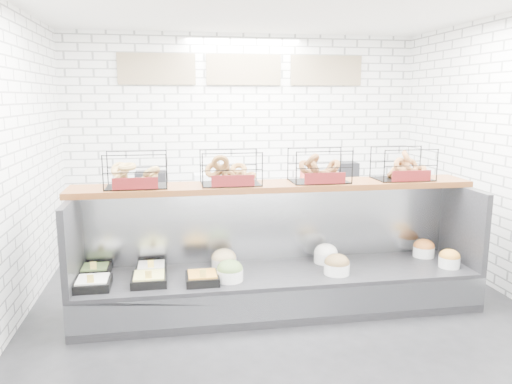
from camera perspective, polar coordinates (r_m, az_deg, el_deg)
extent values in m
plane|color=black|center=(4.98, 3.40, -14.45)|extent=(5.50, 5.50, 0.00)
cube|color=white|center=(7.24, -1.40, 5.85)|extent=(5.00, 0.02, 3.00)
cube|color=tan|center=(7.12, -11.28, 13.63)|extent=(1.05, 0.03, 0.42)
cube|color=tan|center=(7.19, -1.40, 13.80)|extent=(1.05, 0.03, 0.42)
cube|color=tan|center=(7.46, 8.03, 13.59)|extent=(1.05, 0.03, 0.42)
cube|color=black|center=(5.17, 2.66, -11.05)|extent=(4.00, 0.90, 0.40)
cube|color=#93969B|center=(4.77, 3.80, -12.73)|extent=(4.00, 0.03, 0.28)
cube|color=#93969B|center=(5.37, 1.79, -3.48)|extent=(4.00, 0.08, 0.80)
cube|color=black|center=(4.96, -20.23, -5.36)|extent=(0.06, 0.90, 0.80)
cube|color=black|center=(5.72, 22.41, -3.40)|extent=(0.06, 0.90, 0.80)
cube|color=black|center=(4.87, -18.14, -9.96)|extent=(0.32, 0.32, 0.08)
cube|color=white|center=(4.86, -18.17, -9.57)|extent=(0.27, 0.27, 0.04)
cube|color=#FED658|center=(4.74, -18.40, -9.41)|extent=(0.06, 0.01, 0.08)
cube|color=black|center=(5.20, -17.88, -8.61)|extent=(0.28, 0.28, 0.08)
cube|color=olive|center=(5.19, -17.90, -8.25)|extent=(0.24, 0.24, 0.04)
cube|color=#FED658|center=(5.08, -18.10, -8.02)|extent=(0.06, 0.01, 0.08)
cube|color=black|center=(4.84, -12.10, -9.79)|extent=(0.33, 0.33, 0.08)
cube|color=#EEEA7A|center=(4.83, -12.11, -9.40)|extent=(0.28, 0.28, 0.04)
cube|color=#FED658|center=(4.70, -12.20, -9.25)|extent=(0.06, 0.01, 0.08)
cube|color=black|center=(5.12, -11.86, -8.64)|extent=(0.30, 0.30, 0.08)
cube|color=white|center=(5.10, -11.87, -8.27)|extent=(0.26, 0.26, 0.04)
cube|color=#FED658|center=(4.99, -11.94, -8.07)|extent=(0.06, 0.01, 0.08)
cube|color=black|center=(4.79, -6.15, -9.83)|extent=(0.31, 0.31, 0.08)
cube|color=orange|center=(4.78, -6.16, -9.44)|extent=(0.26, 0.26, 0.04)
cube|color=#FED658|center=(4.66, -6.08, -9.25)|extent=(0.06, 0.01, 0.08)
cylinder|color=white|center=(4.83, -3.01, -9.44)|extent=(0.25, 0.25, 0.11)
ellipsoid|color=#5C7C3F|center=(4.80, -3.02, -8.77)|extent=(0.25, 0.25, 0.17)
cylinder|color=white|center=(5.16, -3.69, -8.10)|extent=(0.26, 0.26, 0.11)
ellipsoid|color=#DBC087|center=(5.14, -3.70, -7.47)|extent=(0.25, 0.25, 0.18)
cylinder|color=white|center=(5.05, 9.20, -8.62)|extent=(0.25, 0.25, 0.11)
ellipsoid|color=brown|center=(5.03, 9.22, -7.97)|extent=(0.25, 0.25, 0.17)
cylinder|color=white|center=(5.37, 7.97, -7.39)|extent=(0.25, 0.25, 0.11)
ellipsoid|color=white|center=(5.36, 7.98, -6.78)|extent=(0.24, 0.24, 0.17)
cylinder|color=white|center=(5.55, 21.21, -7.46)|extent=(0.21, 0.21, 0.11)
ellipsoid|color=#C6802A|center=(5.53, 21.25, -6.87)|extent=(0.21, 0.21, 0.15)
cylinder|color=white|center=(5.81, 18.61, -6.46)|extent=(0.23, 0.23, 0.11)
ellipsoid|color=#C56A29|center=(5.80, 18.64, -5.89)|extent=(0.23, 0.23, 0.16)
cube|color=#522911|center=(5.09, 2.24, 0.69)|extent=(4.10, 0.50, 0.06)
cube|color=black|center=(4.97, -13.54, 2.48)|extent=(0.60, 0.38, 0.34)
cube|color=#571010|center=(4.78, -13.64, 0.95)|extent=(0.42, 0.02, 0.11)
cube|color=black|center=(4.99, -2.93, 2.80)|extent=(0.60, 0.38, 0.34)
cube|color=#571010|center=(4.80, -2.64, 1.29)|extent=(0.42, 0.02, 0.11)
cube|color=black|center=(5.18, 7.25, 3.02)|extent=(0.60, 0.38, 0.34)
cube|color=#571010|center=(5.00, 7.89, 1.57)|extent=(0.42, 0.02, 0.11)
cube|color=black|center=(5.51, 16.46, 3.13)|extent=(0.60, 0.38, 0.34)
cube|color=#571010|center=(5.35, 17.34, 1.78)|extent=(0.42, 0.02, 0.11)
cube|color=#93969B|center=(7.09, -0.98, -2.85)|extent=(4.00, 0.60, 0.90)
cube|color=black|center=(6.86, -11.94, 1.30)|extent=(0.40, 0.30, 0.24)
cube|color=silver|center=(6.96, -5.61, 1.37)|extent=(0.35, 0.28, 0.18)
cylinder|color=#D94636|center=(7.15, 5.40, 1.79)|extent=(0.09, 0.09, 0.22)
cube|color=black|center=(7.34, 10.22, 2.21)|extent=(0.30, 0.30, 0.30)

